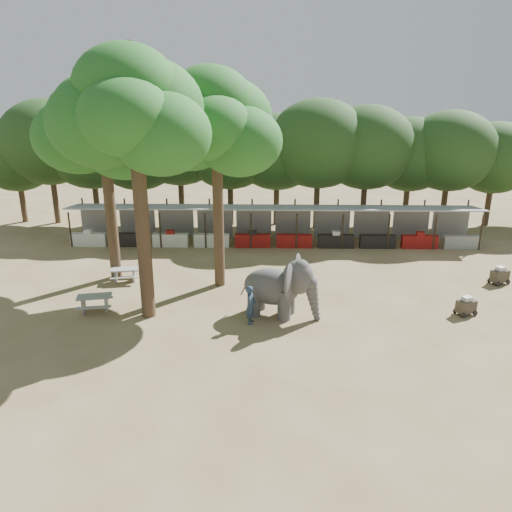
{
  "coord_description": "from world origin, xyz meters",
  "views": [
    {
      "loc": [
        -0.42,
        -19.38,
        10.16
      ],
      "look_at": [
        -1.0,
        5.0,
        2.0
      ],
      "focal_mm": 35.0,
      "sensor_mm": 36.0,
      "label": 1
    }
  ],
  "objects_px": {
    "picnic_table_near": "(95,301)",
    "cart_front": "(466,306)",
    "yard_tree_center": "(132,113)",
    "yard_tree_back": "(214,124)",
    "picnic_table_far": "(125,273)",
    "yard_tree_left": "(101,129)",
    "cart_back": "(500,275)",
    "elephant": "(281,287)",
    "handler": "(251,305)"
  },
  "relations": [
    {
      "from": "yard_tree_back",
      "to": "handler",
      "type": "xyz_separation_m",
      "value": [
        1.99,
        -4.9,
        -7.63
      ]
    },
    {
      "from": "yard_tree_left",
      "to": "yard_tree_center",
      "type": "xyz_separation_m",
      "value": [
        3.0,
        -5.0,
        1.01
      ]
    },
    {
      "from": "yard_tree_center",
      "to": "picnic_table_far",
      "type": "height_order",
      "value": "yard_tree_center"
    },
    {
      "from": "handler",
      "to": "picnic_table_near",
      "type": "xyz_separation_m",
      "value": [
        -7.54,
        1.12,
        -0.39
      ]
    },
    {
      "from": "handler",
      "to": "picnic_table_near",
      "type": "distance_m",
      "value": 7.63
    },
    {
      "from": "yard_tree_center",
      "to": "elephant",
      "type": "bearing_deg",
      "value": -0.09
    },
    {
      "from": "yard_tree_back",
      "to": "handler",
      "type": "distance_m",
      "value": 9.28
    },
    {
      "from": "yard_tree_center",
      "to": "yard_tree_back",
      "type": "relative_size",
      "value": 1.06
    },
    {
      "from": "cart_back",
      "to": "cart_front",
      "type": "bearing_deg",
      "value": -153.78
    },
    {
      "from": "elephant",
      "to": "handler",
      "type": "distance_m",
      "value": 1.71
    },
    {
      "from": "yard_tree_back",
      "to": "handler",
      "type": "relative_size",
      "value": 6.23
    },
    {
      "from": "yard_tree_left",
      "to": "cart_front",
      "type": "xyz_separation_m",
      "value": [
        18.14,
        -4.75,
        -7.75
      ]
    },
    {
      "from": "cart_front",
      "to": "elephant",
      "type": "bearing_deg",
      "value": 159.48
    },
    {
      "from": "yard_tree_center",
      "to": "yard_tree_back",
      "type": "xyz_separation_m",
      "value": [
        3.0,
        4.0,
        -0.67
      ]
    },
    {
      "from": "elephant",
      "to": "yard_tree_center",
      "type": "bearing_deg",
      "value": -163.19
    },
    {
      "from": "yard_tree_back",
      "to": "cart_front",
      "type": "height_order",
      "value": "yard_tree_back"
    },
    {
      "from": "elephant",
      "to": "picnic_table_far",
      "type": "relative_size",
      "value": 2.29
    },
    {
      "from": "picnic_table_near",
      "to": "cart_front",
      "type": "relative_size",
      "value": 1.68
    },
    {
      "from": "yard_tree_left",
      "to": "picnic_table_far",
      "type": "distance_m",
      "value": 7.8
    },
    {
      "from": "elephant",
      "to": "handler",
      "type": "height_order",
      "value": "elephant"
    },
    {
      "from": "picnic_table_near",
      "to": "cart_front",
      "type": "bearing_deg",
      "value": -11.16
    },
    {
      "from": "picnic_table_far",
      "to": "elephant",
      "type": "bearing_deg",
      "value": -36.65
    },
    {
      "from": "yard_tree_back",
      "to": "picnic_table_far",
      "type": "height_order",
      "value": "yard_tree_back"
    },
    {
      "from": "yard_tree_left",
      "to": "handler",
      "type": "bearing_deg",
      "value": -36.44
    },
    {
      "from": "yard_tree_back",
      "to": "elephant",
      "type": "xyz_separation_m",
      "value": [
        3.35,
        -4.01,
        -7.1
      ]
    },
    {
      "from": "yard_tree_back",
      "to": "picnic_table_near",
      "type": "height_order",
      "value": "yard_tree_back"
    },
    {
      "from": "yard_tree_back",
      "to": "cart_back",
      "type": "bearing_deg",
      "value": 1.17
    },
    {
      "from": "yard_tree_center",
      "to": "cart_front",
      "type": "distance_m",
      "value": 17.49
    },
    {
      "from": "yard_tree_center",
      "to": "cart_back",
      "type": "relative_size",
      "value": 10.08
    },
    {
      "from": "yard_tree_center",
      "to": "handler",
      "type": "height_order",
      "value": "yard_tree_center"
    },
    {
      "from": "picnic_table_far",
      "to": "yard_tree_left",
      "type": "bearing_deg",
      "value": 124.29
    },
    {
      "from": "picnic_table_near",
      "to": "cart_back",
      "type": "xyz_separation_m",
      "value": [
        21.03,
        4.1,
        -0.04
      ]
    },
    {
      "from": "yard_tree_center",
      "to": "yard_tree_back",
      "type": "bearing_deg",
      "value": 53.14
    },
    {
      "from": "handler",
      "to": "yard_tree_left",
      "type": "bearing_deg",
      "value": 61.39
    },
    {
      "from": "yard_tree_back",
      "to": "cart_front",
      "type": "relative_size",
      "value": 10.28
    },
    {
      "from": "yard_tree_center",
      "to": "picnic_table_far",
      "type": "distance_m",
      "value": 9.93
    },
    {
      "from": "handler",
      "to": "elephant",
      "type": "bearing_deg",
      "value": -49.06
    },
    {
      "from": "cart_back",
      "to": "yard_tree_back",
      "type": "bearing_deg",
      "value": 156.77
    },
    {
      "from": "yard_tree_left",
      "to": "yard_tree_back",
      "type": "relative_size",
      "value": 0.97
    },
    {
      "from": "yard_tree_left",
      "to": "handler",
      "type": "relative_size",
      "value": 6.04
    },
    {
      "from": "yard_tree_back",
      "to": "elephant",
      "type": "distance_m",
      "value": 8.82
    },
    {
      "from": "picnic_table_near",
      "to": "cart_front",
      "type": "height_order",
      "value": "cart_front"
    },
    {
      "from": "yard_tree_back",
      "to": "picnic_table_far",
      "type": "bearing_deg",
      "value": 177.89
    },
    {
      "from": "yard_tree_back",
      "to": "picnic_table_near",
      "type": "bearing_deg",
      "value": -145.72
    },
    {
      "from": "cart_back",
      "to": "elephant",
      "type": "bearing_deg",
      "value": 175.22
    },
    {
      "from": "elephant",
      "to": "cart_back",
      "type": "distance_m",
      "value": 12.92
    },
    {
      "from": "yard_tree_back",
      "to": "cart_front",
      "type": "xyz_separation_m",
      "value": [
        12.14,
        -3.75,
        -8.09
      ]
    },
    {
      "from": "yard_tree_center",
      "to": "cart_front",
      "type": "relative_size",
      "value": 10.9
    },
    {
      "from": "cart_back",
      "to": "yard_tree_center",
      "type": "bearing_deg",
      "value": 168.74
    },
    {
      "from": "yard_tree_back",
      "to": "picnic_table_far",
      "type": "relative_size",
      "value": 6.71
    }
  ]
}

